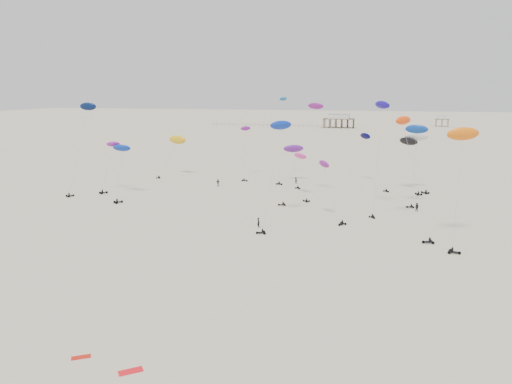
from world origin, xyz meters
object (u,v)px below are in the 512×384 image
(pavilion_small, at_px, (442,122))
(rig_9, at_px, (278,142))
(rig_0, at_px, (381,123))
(rig_4, at_px, (369,145))
(spectator_0, at_px, (258,227))
(pavilion_main, at_px, (339,122))

(pavilion_small, bearing_deg, rig_9, -101.48)
(rig_0, height_order, rig_4, rig_0)
(rig_4, height_order, rig_9, rig_9)
(spectator_0, bearing_deg, pavilion_small, -52.38)
(pavilion_main, height_order, spectator_0, pavilion_main)
(rig_4, distance_m, rig_9, 47.92)
(rig_9, relative_size, spectator_0, 9.79)
(rig_0, height_order, rig_9, rig_0)
(rig_0, xyz_separation_m, rig_4, (-3.38, 32.53, -7.90))
(pavilion_main, height_order, pavilion_small, pavilion_main)
(pavilion_small, xyz_separation_m, spectator_0, (-59.77, -291.03, -3.49))
(pavilion_main, relative_size, rig_4, 1.11)
(rig_4, xyz_separation_m, rig_9, (-15.75, -45.02, 4.68))
(rig_0, xyz_separation_m, rig_9, (-19.13, -12.49, -3.23))
(rig_9, bearing_deg, pavilion_main, -18.87)
(pavilion_main, bearing_deg, rig_9, -87.23)
(pavilion_small, bearing_deg, rig_4, -99.95)
(rig_4, xyz_separation_m, spectator_0, (-17.83, -51.85, -10.77))
(pavilion_main, xyz_separation_m, rig_4, (28.05, -209.18, 6.55))
(rig_0, relative_size, rig_9, 1.09)
(pavilion_small, bearing_deg, pavilion_main, -156.80)
(rig_9, bearing_deg, rig_0, -78.50)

